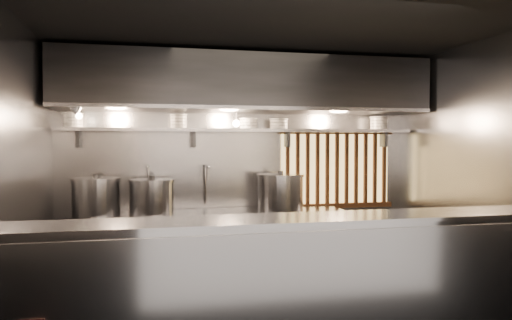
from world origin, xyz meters
name	(u,v)px	position (x,y,z in m)	size (l,w,h in m)	color
floor	(269,316)	(0.00, 0.00, 0.00)	(4.50, 4.50, 0.00)	black
ceiling	(269,33)	(0.00, 0.00, 2.80)	(4.50, 4.50, 0.00)	black
wall_back	(240,168)	(0.00, 1.50, 1.40)	(4.50, 4.50, 0.00)	gray
wall_left	(23,180)	(-2.25, 0.00, 1.40)	(3.00, 3.00, 0.00)	gray
wall_right	(469,173)	(2.25, 0.00, 1.40)	(3.00, 3.00, 0.00)	gray
serving_counter	(298,287)	(0.00, -0.96, 0.57)	(4.50, 0.56, 1.13)	#9D9DA3
cooking_bench	(221,249)	(-0.30, 1.13, 0.45)	(3.00, 0.70, 0.90)	#9D9DA3
bowl_shelf	(242,130)	(0.00, 1.32, 1.88)	(4.40, 0.34, 0.04)	#9D9DA3
exhaust_hood	(246,84)	(0.00, 1.10, 2.42)	(4.40, 0.81, 0.65)	#2D2D30
wood_screen	(336,169)	(1.30, 1.45, 1.38)	(1.56, 0.09, 1.04)	#E9BE69
faucet_left	(148,178)	(-1.15, 1.37, 1.31)	(0.04, 0.30, 0.50)	silver
faucet_right	(206,177)	(-0.45, 1.37, 1.31)	(0.04, 0.30, 0.50)	silver
heat_lamp	(76,111)	(-1.90, 0.85, 2.07)	(0.25, 0.35, 0.20)	#9D9DA3
pendant_bulb	(236,123)	(-0.10, 1.20, 1.96)	(0.09, 0.09, 0.19)	#2D2D30
stock_pot_left	(96,196)	(-1.74, 1.15, 1.12)	(0.59, 0.59, 0.47)	#9D9DA3
stock_pot_mid	(152,196)	(-1.11, 1.12, 1.10)	(0.56, 0.56, 0.44)	#9D9DA3
stock_pot_right	(281,192)	(0.43, 1.09, 1.12)	(0.61, 0.61, 0.48)	#9D9DA3
bowl_stack_0	(73,120)	(-1.99, 1.32, 1.98)	(0.23, 0.23, 0.17)	white
bowl_stack_1	(179,121)	(-0.79, 1.32, 1.98)	(0.21, 0.21, 0.17)	white
bowl_stack_2	(248,123)	(0.08, 1.32, 1.97)	(0.24, 0.24, 0.13)	white
bowl_stack_3	(279,124)	(0.47, 1.32, 1.97)	(0.25, 0.25, 0.13)	white
bowl_stack_4	(379,123)	(1.84, 1.32, 1.98)	(0.24, 0.24, 0.17)	white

